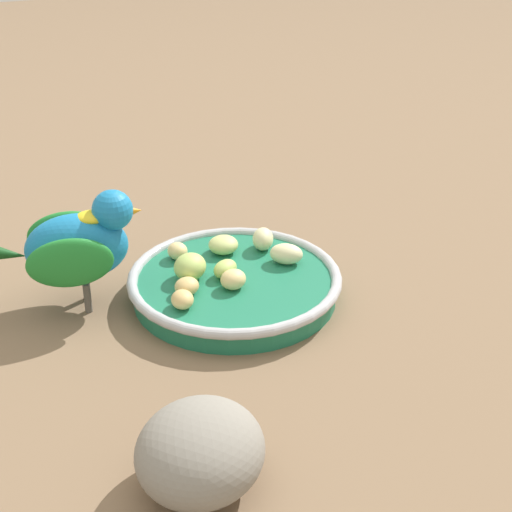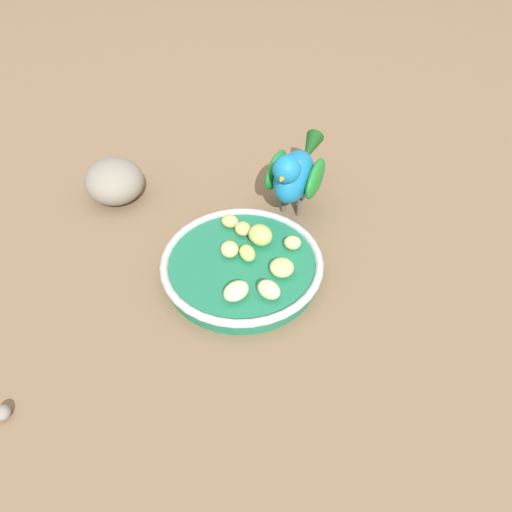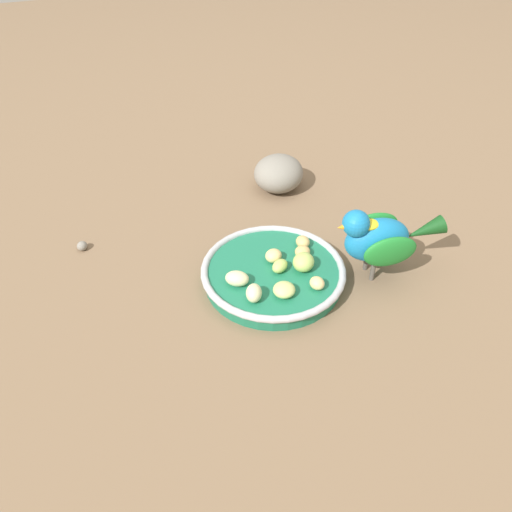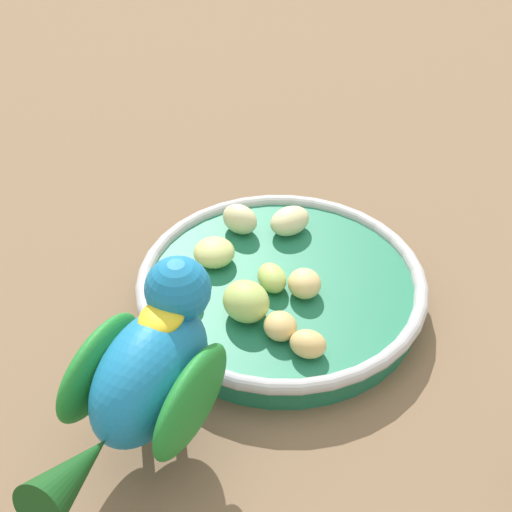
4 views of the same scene
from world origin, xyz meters
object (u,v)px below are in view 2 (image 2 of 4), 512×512
(parrot, at_px, (295,173))
(rock_large, at_px, (114,181))
(apple_piece_2, at_px, (282,268))
(apple_piece_5, at_px, (260,235))
(apple_piece_0, at_px, (229,250))
(feeding_bowl, at_px, (242,265))
(apple_piece_1, at_px, (236,291))
(apple_piece_3, at_px, (230,221))
(apple_piece_7, at_px, (243,229))
(pebble_0, at_px, (3,412))
(apple_piece_6, at_px, (292,243))
(apple_piece_8, at_px, (269,290))
(apple_piece_4, at_px, (247,255))

(parrot, relative_size, rock_large, 1.77)
(apple_piece_2, distance_m, apple_piece_5, 0.07)
(apple_piece_0, distance_m, apple_piece_2, 0.08)
(feeding_bowl, bearing_deg, apple_piece_0, -107.78)
(apple_piece_1, relative_size, apple_piece_2, 1.09)
(apple_piece_1, distance_m, apple_piece_3, 0.15)
(apple_piece_3, distance_m, rock_large, 0.23)
(apple_piece_1, xyz_separation_m, apple_piece_7, (-0.12, -0.03, -0.00))
(apple_piece_3, bearing_deg, rock_large, -102.45)
(apple_piece_1, bearing_deg, apple_piece_3, -159.50)
(apple_piece_2, distance_m, rock_large, 0.35)
(apple_piece_7, xyz_separation_m, parrot, (-0.11, 0.06, 0.04))
(feeding_bowl, xyz_separation_m, pebble_0, (0.28, -0.20, -0.01))
(apple_piece_3, distance_m, apple_piece_6, 0.11)
(feeding_bowl, bearing_deg, pebble_0, -35.00)
(feeding_bowl, height_order, apple_piece_3, apple_piece_3)
(feeding_bowl, height_order, apple_piece_2, apple_piece_2)
(feeding_bowl, relative_size, apple_piece_5, 6.07)
(apple_piece_6, distance_m, apple_piece_7, 0.08)
(apple_piece_5, xyz_separation_m, apple_piece_7, (-0.01, -0.03, -0.01))
(apple_piece_2, distance_m, parrot, 0.18)
(rock_large, bearing_deg, pebble_0, 9.06)
(apple_piece_1, bearing_deg, pebble_0, -44.01)
(apple_piece_3, distance_m, apple_piece_8, 0.15)
(apple_piece_7, bearing_deg, feeding_bowl, 14.65)
(apple_piece_1, height_order, apple_piece_4, apple_piece_1)
(apple_piece_0, height_order, apple_piece_6, apple_piece_0)
(pebble_0, bearing_deg, apple_piece_0, 148.56)
(apple_piece_4, distance_m, rock_large, 0.29)
(apple_piece_0, distance_m, apple_piece_3, 0.07)
(apple_piece_0, xyz_separation_m, apple_piece_8, (0.06, 0.07, 0.00))
(feeding_bowl, height_order, rock_large, rock_large)
(apple_piece_5, height_order, parrot, parrot)
(apple_piece_2, height_order, apple_piece_5, apple_piece_5)
(apple_piece_1, distance_m, apple_piece_4, 0.07)
(apple_piece_0, height_order, parrot, parrot)
(apple_piece_0, bearing_deg, apple_piece_5, 137.18)
(apple_piece_1, distance_m, parrot, 0.24)
(apple_piece_4, bearing_deg, apple_piece_3, -145.29)
(apple_piece_1, bearing_deg, apple_piece_7, -167.87)
(apple_piece_4, relative_size, parrot, 0.16)
(apple_piece_0, height_order, rock_large, rock_large)
(apple_piece_6, bearing_deg, pebble_0, -38.54)
(feeding_bowl, distance_m, apple_piece_6, 0.08)
(pebble_0, bearing_deg, apple_piece_1, 135.99)
(apple_piece_5, bearing_deg, apple_piece_2, 40.16)
(apple_piece_3, height_order, parrot, parrot)
(apple_piece_2, relative_size, parrot, 0.18)
(apple_piece_1, distance_m, apple_piece_8, 0.04)
(apple_piece_4, distance_m, pebble_0, 0.35)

